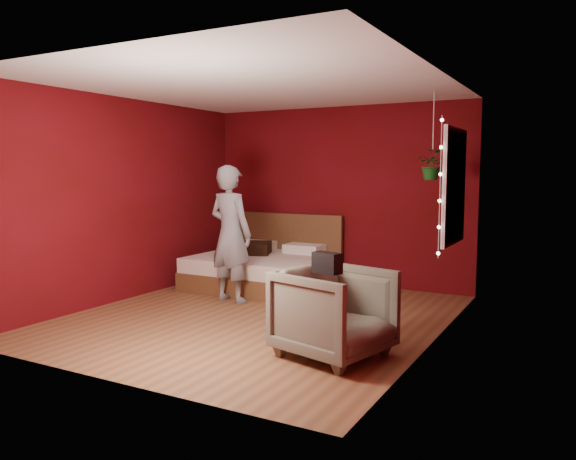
# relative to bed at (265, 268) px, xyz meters

# --- Properties ---
(floor) EXTENTS (4.50, 4.50, 0.00)m
(floor) POSITION_rel_bed_xyz_m (0.81, -1.50, -0.26)
(floor) COLOR brown
(floor) RESTS_ON ground
(room_walls) EXTENTS (4.04, 4.54, 2.62)m
(room_walls) POSITION_rel_bed_xyz_m (0.81, -1.50, 1.41)
(room_walls) COLOR #5F0A13
(room_walls) RESTS_ON ground
(window) EXTENTS (0.05, 0.97, 1.27)m
(window) POSITION_rel_bed_xyz_m (2.78, -0.60, 1.24)
(window) COLOR white
(window) RESTS_ON room_walls
(fairy_lights) EXTENTS (0.04, 0.04, 1.45)m
(fairy_lights) POSITION_rel_bed_xyz_m (2.75, -1.12, 1.24)
(fairy_lights) COLOR silver
(fairy_lights) RESTS_ON room_walls
(bed) EXTENTS (1.85, 1.57, 1.02)m
(bed) POSITION_rel_bed_xyz_m (0.00, 0.00, 0.00)
(bed) COLOR brown
(bed) RESTS_ON ground
(person) EXTENTS (0.69, 0.51, 1.74)m
(person) POSITION_rel_bed_xyz_m (0.10, -1.00, 0.61)
(person) COLOR slate
(person) RESTS_ON ground
(armchair) EXTENTS (1.07, 1.06, 0.81)m
(armchair) POSITION_rel_bed_xyz_m (2.13, -2.35, 0.14)
(armchair) COLOR #686452
(armchair) RESTS_ON ground
(handbag) EXTENTS (0.27, 0.19, 0.18)m
(handbag) POSITION_rel_bed_xyz_m (2.17, -2.60, 0.63)
(handbag) COLOR black
(handbag) RESTS_ON armchair
(throw_pillow) EXTENTS (0.62, 0.62, 0.17)m
(throw_pillow) POSITION_rel_bed_xyz_m (-0.20, 0.02, 0.28)
(throw_pillow) COLOR black
(throw_pillow) RESTS_ON bed
(hanging_plant) EXTENTS (0.34, 0.30, 1.04)m
(hanging_plant) POSITION_rel_bed_xyz_m (2.42, -0.14, 1.48)
(hanging_plant) COLOR silver
(hanging_plant) RESTS_ON room_walls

